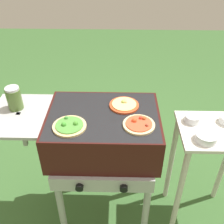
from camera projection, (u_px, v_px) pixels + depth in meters
The scene contains 9 objects.
ground_plane at pixel (105, 210), 2.04m from camera, with size 8.00×8.00×0.00m, color #38602D.
grill at pixel (101, 135), 1.60m from camera, with size 0.96×0.53×0.90m.
pizza_veggie at pixel (69, 126), 1.42m from camera, with size 0.18×0.18×0.04m.
pizza_pepperoni at pixel (139, 124), 1.43m from camera, with size 0.17×0.17×0.04m.
pizza_cheese at pixel (124, 105), 1.58m from camera, with size 0.17×0.17×0.03m.
sauce_jar at pixel (14, 98), 1.53m from camera, with size 0.08×0.08×0.14m.
prep_table at pixel (209, 158), 1.70m from camera, with size 0.44×0.36×0.81m.
topping_bowl_far at pixel (206, 137), 1.47m from camera, with size 0.12×0.12×0.04m.
topping_bowl_middle at pixel (192, 119), 1.60m from camera, with size 0.09×0.09×0.04m.
Camera 1 is at (0.08, -1.21, 1.81)m, focal length 43.35 mm.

